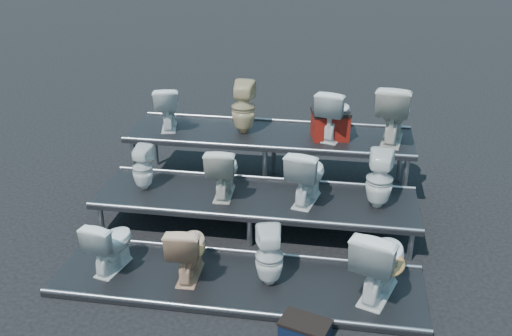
% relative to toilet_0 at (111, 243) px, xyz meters
% --- Properties ---
extents(ground, '(80.00, 80.00, 0.00)m').
position_rel_toilet_0_xyz_m(ground, '(1.49, 1.30, -0.39)').
color(ground, black).
rests_on(ground, ground).
extents(tier_front, '(4.20, 1.20, 0.06)m').
position_rel_toilet_0_xyz_m(tier_front, '(1.49, 0.00, -0.36)').
color(tier_front, black).
rests_on(tier_front, ground).
extents(tier_mid, '(4.20, 1.20, 0.46)m').
position_rel_toilet_0_xyz_m(tier_mid, '(1.49, 1.30, -0.16)').
color(tier_mid, black).
rests_on(tier_mid, ground).
extents(tier_back, '(4.20, 1.20, 0.86)m').
position_rel_toilet_0_xyz_m(tier_back, '(1.49, 2.60, 0.04)').
color(tier_back, black).
rests_on(tier_back, ground).
extents(toilet_0, '(0.50, 0.72, 0.66)m').
position_rel_toilet_0_xyz_m(toilet_0, '(0.00, 0.00, 0.00)').
color(toilet_0, white).
rests_on(toilet_0, tier_front).
extents(toilet_1, '(0.41, 0.70, 0.70)m').
position_rel_toilet_0_xyz_m(toilet_1, '(0.93, 0.00, 0.02)').
color(toilet_1, tan).
rests_on(toilet_1, tier_front).
extents(toilet_2, '(0.38, 0.39, 0.70)m').
position_rel_toilet_0_xyz_m(toilet_2, '(1.85, 0.00, 0.02)').
color(toilet_2, white).
rests_on(toilet_2, tier_front).
extents(toilet_3, '(0.73, 0.95, 0.85)m').
position_rel_toilet_0_xyz_m(toilet_3, '(3.05, 0.00, 0.09)').
color(toilet_3, white).
rests_on(toilet_3, tier_front).
extents(toilet_4, '(0.31, 0.31, 0.61)m').
position_rel_toilet_0_xyz_m(toilet_4, '(-0.05, 1.30, 0.37)').
color(toilet_4, white).
rests_on(toilet_4, tier_mid).
extents(toilet_5, '(0.43, 0.71, 0.70)m').
position_rel_toilet_0_xyz_m(toilet_5, '(1.06, 1.30, 0.42)').
color(toilet_5, beige).
rests_on(toilet_5, tier_mid).
extents(toilet_6, '(0.56, 0.80, 0.74)m').
position_rel_toilet_0_xyz_m(toilet_6, '(2.15, 1.30, 0.44)').
color(toilet_6, white).
rests_on(toilet_6, tier_mid).
extents(toilet_7, '(0.37, 0.37, 0.75)m').
position_rel_toilet_0_xyz_m(toilet_7, '(3.06, 1.30, 0.44)').
color(toilet_7, white).
rests_on(toilet_7, tier_mid).
extents(toilet_8, '(0.52, 0.72, 0.66)m').
position_rel_toilet_0_xyz_m(toilet_8, '(-0.08, 2.60, 0.80)').
color(toilet_8, white).
rests_on(toilet_8, tier_back).
extents(toilet_9, '(0.35, 0.36, 0.78)m').
position_rel_toilet_0_xyz_m(toilet_9, '(1.09, 2.60, 0.86)').
color(toilet_9, '#D0B888').
rests_on(toilet_9, tier_back).
extents(toilet_10, '(0.60, 0.81, 0.74)m').
position_rel_toilet_0_xyz_m(toilet_10, '(2.43, 2.60, 0.84)').
color(toilet_10, white).
rests_on(toilet_10, tier_back).
extents(toilet_11, '(0.61, 0.91, 0.86)m').
position_rel_toilet_0_xyz_m(toilet_11, '(3.26, 2.60, 0.90)').
color(toilet_11, beige).
rests_on(toilet_11, tier_back).
extents(red_crate, '(0.59, 0.51, 0.37)m').
position_rel_toilet_0_xyz_m(red_crate, '(2.37, 2.58, 0.65)').
color(red_crate, maroon).
rests_on(red_crate, tier_back).
extents(step_stool, '(0.53, 0.41, 0.17)m').
position_rel_toilet_0_xyz_m(step_stool, '(2.33, -0.77, -0.31)').
color(step_stool, black).
rests_on(step_stool, ground).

